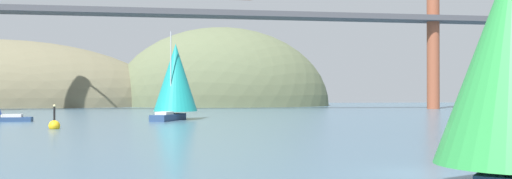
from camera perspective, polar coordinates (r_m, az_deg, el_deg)
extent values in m
plane|color=#426075|center=(24.98, 16.80, -8.35)|extent=(360.00, 360.00, 0.00)
ellipsoid|color=#5B6647|center=(158.07, -3.49, -1.68)|extent=(61.59, 44.00, 44.69)
cylinder|color=brown|center=(132.89, 17.77, 7.50)|extent=(2.80, 2.80, 43.48)
cube|color=#47474C|center=(118.95, -3.96, 7.75)|extent=(133.98, 6.00, 1.20)
cube|color=navy|center=(72.25, -9.00, -2.84)|extent=(4.78, 8.23, 0.81)
cube|color=beige|center=(70.88, -9.42, -2.41)|extent=(2.35, 2.95, 0.36)
cylinder|color=#B2B2B7|center=(72.99, -8.77, 1.73)|extent=(0.14, 0.14, 10.77)
cone|color=teal|center=(74.63, -8.28, 1.24)|extent=(7.53, 7.53, 9.03)
cube|color=navy|center=(75.06, -24.79, -2.82)|extent=(7.31, 2.18, 0.55)
cube|color=beige|center=(74.77, -23.81, -2.48)|extent=(2.38, 1.48, 0.36)
sphere|color=gold|center=(57.60, -20.06, -3.54)|extent=(1.10, 1.10, 1.10)
cylinder|color=black|center=(57.55, -20.06, -2.50)|extent=(0.20, 0.20, 1.60)
sphere|color=#F2EA99|center=(57.52, -20.06, -1.58)|extent=(0.24, 0.24, 0.24)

